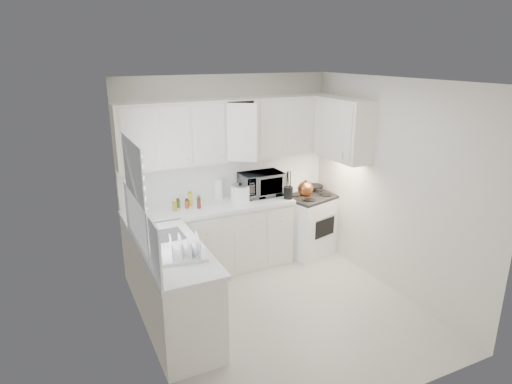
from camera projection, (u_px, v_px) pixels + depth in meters
floor at (282, 311)px, 5.14m from camera, size 3.20×3.20×0.00m
ceiling at (287, 81)px, 4.35m from camera, size 3.20×3.20×0.00m
wall_back at (228, 171)px, 6.12m from camera, size 3.00×0.00×3.00m
wall_front at (386, 268)px, 3.37m from camera, size 3.00×0.00×3.00m
wall_left at (143, 228)px, 4.13m from camera, size 0.00×3.20×3.20m
wall_right at (392, 188)px, 5.36m from camera, size 0.00×3.20×3.20m
window_blinds at (136, 192)px, 4.36m from camera, size 0.06×0.96×1.06m
lower_cabinets_back at (211, 240)px, 5.96m from camera, size 2.22×0.60×0.90m
lower_cabinets_left at (174, 291)px, 4.68m from camera, size 0.60×1.60×0.90m
countertop_back at (210, 207)px, 5.81m from camera, size 2.24×0.64×0.05m
countertop_left at (173, 250)px, 4.54m from camera, size 0.64×1.62×0.05m
backsplash_back at (228, 176)px, 6.13m from camera, size 2.98×0.02×0.55m
backsplash_left at (141, 228)px, 4.33m from camera, size 0.02×1.60×0.55m
upper_cabinets_back at (232, 159)px, 5.92m from camera, size 3.00×0.33×0.80m
upper_cabinets_right at (342, 159)px, 5.94m from camera, size 0.33×0.90×0.80m
sink at (163, 226)px, 4.80m from camera, size 0.42×0.38×0.30m
stove at (309, 216)px, 6.52m from camera, size 0.87×0.78×1.13m
tea_kettle at (306, 188)px, 6.15m from camera, size 0.34×0.32×0.25m
frying_pan at (315, 186)px, 6.61m from camera, size 0.35×0.48×0.04m
microwave at (261, 181)px, 6.16m from camera, size 0.59×0.34×0.40m
rice_cooker at (240, 192)px, 5.94m from camera, size 0.26×0.26×0.25m
paper_towel at (219, 189)px, 6.04m from camera, size 0.12×0.12×0.27m
utensil_crock at (289, 185)px, 6.01m from camera, size 0.15×0.15×0.40m
dish_rack at (184, 246)px, 4.29m from camera, size 0.48×0.39×0.24m
spice_left_0 at (173, 203)px, 5.70m from camera, size 0.06×0.06×0.13m
spice_left_1 at (180, 204)px, 5.66m from camera, size 0.06×0.06×0.13m
spice_left_2 at (184, 201)px, 5.76m from camera, size 0.06×0.06×0.13m
spice_left_3 at (191, 202)px, 5.72m from camera, size 0.06×0.06×0.13m
spice_left_4 at (195, 200)px, 5.82m from camera, size 0.06×0.06×0.13m
sauce_right_0 at (270, 186)px, 6.31m from camera, size 0.06×0.06×0.19m
sauce_right_1 at (275, 187)px, 6.29m from camera, size 0.06×0.06×0.19m
sauce_right_2 at (276, 185)px, 6.36m from camera, size 0.06×0.06×0.19m
sauce_right_3 at (282, 186)px, 6.33m from camera, size 0.06×0.06×0.19m
sauce_right_4 at (283, 184)px, 6.41m from camera, size 0.06×0.06×0.19m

